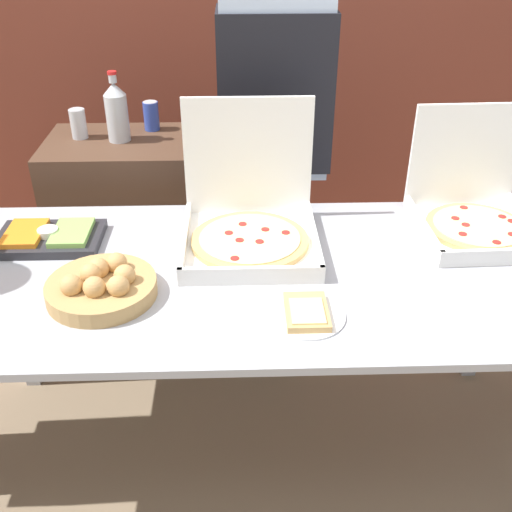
{
  "coord_description": "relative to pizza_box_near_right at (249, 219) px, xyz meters",
  "views": [
    {
      "loc": [
        -0.05,
        -1.59,
        1.85
      ],
      "look_at": [
        0.0,
        0.0,
        0.88
      ],
      "focal_mm": 42.0,
      "sensor_mm": 36.0,
      "label": 1
    }
  ],
  "objects": [
    {
      "name": "bread_basket",
      "position": [
        -0.44,
        -0.32,
        -0.04
      ],
      "size": [
        0.32,
        0.32,
        0.1
      ],
      "color": "tan",
      "rests_on": "buffet_table"
    },
    {
      "name": "ground_plane",
      "position": [
        0.02,
        -0.19,
        -0.91
      ],
      "size": [
        16.0,
        16.0,
        0.0
      ],
      "primitive_type": "plane",
      "color": "#847056"
    },
    {
      "name": "soda_bottle",
      "position": [
        -0.53,
        0.63,
        0.17
      ],
      "size": [
        0.09,
        0.09,
        0.29
      ],
      "color": "#B7BCC1",
      "rests_on": "sideboard_podium"
    },
    {
      "name": "paper_plate_front_center",
      "position": [
        0.15,
        -0.44,
        -0.07
      ],
      "size": [
        0.22,
        0.22,
        0.03
      ],
      "color": "white",
      "rests_on": "buffet_table"
    },
    {
      "name": "sideboard_podium",
      "position": [
        -0.53,
        0.63,
        -0.43
      ],
      "size": [
        0.63,
        0.45,
        0.96
      ],
      "color": "#4C3323",
      "rests_on": "ground_plane"
    },
    {
      "name": "person_server_vest",
      "position": [
        0.11,
        0.46,
        0.14
      ],
      "size": [
        0.42,
        0.24,
        1.85
      ],
      "rotation": [
        0.0,
        0.0,
        3.14
      ],
      "color": "#473D33",
      "rests_on": "ground_plane"
    },
    {
      "name": "soda_can_silver",
      "position": [
        -0.7,
        0.67,
        0.11
      ],
      "size": [
        0.07,
        0.07,
        0.12
      ],
      "color": "silver",
      "rests_on": "sideboard_podium"
    },
    {
      "name": "veggie_tray",
      "position": [
        -0.68,
        -0.0,
        -0.06
      ],
      "size": [
        0.35,
        0.23,
        0.05
      ],
      "color": "#28282D",
      "rests_on": "buffet_table"
    },
    {
      "name": "pizza_box_near_right",
      "position": [
        0.0,
        0.0,
        0.0
      ],
      "size": [
        0.45,
        0.46,
        0.44
      ],
      "rotation": [
        0.0,
        0.0,
        -0.0
      ],
      "color": "white",
      "rests_on": "buffet_table"
    },
    {
      "name": "pizza_box_near_left",
      "position": [
        0.79,
        0.05,
        -0.01
      ],
      "size": [
        0.41,
        0.43,
        0.4
      ],
      "rotation": [
        0.0,
        0.0,
        0.03
      ],
      "color": "white",
      "rests_on": "buffet_table"
    },
    {
      "name": "soda_can_colored",
      "position": [
        -0.41,
        0.76,
        0.11
      ],
      "size": [
        0.07,
        0.07,
        0.12
      ],
      "color": "#334CB2",
      "rests_on": "sideboard_podium"
    },
    {
      "name": "buffet_table",
      "position": [
        0.02,
        -0.19,
        -0.17
      ],
      "size": [
        2.02,
        0.92,
        0.83
      ],
      "color": "#A8AAB2",
      "rests_on": "ground_plane"
    }
  ]
}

